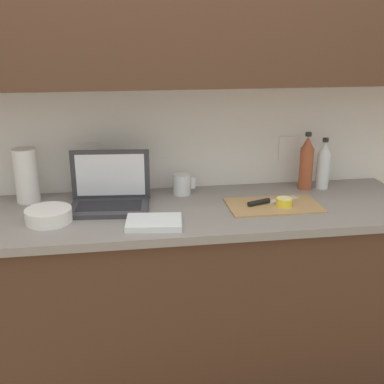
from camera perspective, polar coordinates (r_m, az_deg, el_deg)
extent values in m
plane|color=brown|center=(2.55, -4.68, -21.72)|extent=(12.00, 12.00, 0.00)
cube|color=white|center=(2.31, -6.16, 9.88)|extent=(5.20, 0.06, 2.60)
cube|color=white|center=(2.32, -12.08, 4.27)|extent=(0.09, 0.01, 0.12)
cube|color=white|center=(2.46, 11.22, 5.12)|extent=(0.09, 0.01, 0.12)
cube|color=#472D1E|center=(2.29, -4.97, -13.31)|extent=(2.36, 0.58, 0.87)
cube|color=gray|center=(2.09, -5.32, -2.66)|extent=(2.43, 0.61, 0.03)
cube|color=#333338|center=(2.11, -9.75, -1.85)|extent=(0.36, 0.25, 0.02)
cube|color=black|center=(2.10, -9.76, -1.58)|extent=(0.29, 0.15, 0.00)
cube|color=#333338|center=(2.17, -9.64, 2.04)|extent=(0.35, 0.04, 0.23)
cube|color=white|center=(2.17, -9.65, 2.00)|extent=(0.30, 0.03, 0.19)
cube|color=tan|center=(2.16, 9.62, -1.56)|extent=(0.41, 0.24, 0.01)
cube|color=silver|center=(2.22, 10.69, -0.87)|extent=(0.16, 0.09, 0.00)
cylinder|color=black|center=(2.14, 7.92, -1.21)|extent=(0.11, 0.06, 0.02)
cylinder|color=yellow|center=(2.14, 10.85, -1.18)|extent=(0.07, 0.07, 0.04)
cylinder|color=#F4EAA3|center=(2.13, 10.88, -0.71)|extent=(0.06, 0.06, 0.00)
cylinder|color=#A34C2D|center=(2.40, 13.34, 2.69)|extent=(0.07, 0.07, 0.20)
cone|color=#A34C2D|center=(2.37, 13.58, 5.74)|extent=(0.06, 0.06, 0.06)
cylinder|color=black|center=(2.36, 13.65, 6.67)|extent=(0.03, 0.03, 0.02)
cylinder|color=silver|center=(2.43, 15.26, 2.50)|extent=(0.06, 0.06, 0.18)
cone|color=silver|center=(2.41, 15.49, 5.15)|extent=(0.06, 0.06, 0.05)
cylinder|color=black|center=(2.40, 15.56, 5.97)|extent=(0.03, 0.03, 0.02)
cylinder|color=silver|center=(2.27, -1.21, 0.93)|extent=(0.09, 0.09, 0.10)
cube|color=silver|center=(2.27, 0.11, 1.11)|extent=(0.02, 0.01, 0.05)
cylinder|color=white|center=(2.03, -16.63, -2.67)|extent=(0.19, 0.19, 0.06)
cylinder|color=white|center=(2.27, -19.04, 1.86)|extent=(0.10, 0.10, 0.24)
cube|color=white|center=(1.92, -4.53, -3.62)|extent=(0.24, 0.18, 0.02)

